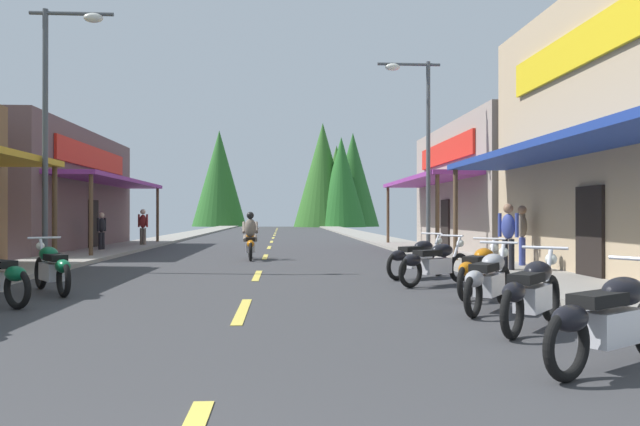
# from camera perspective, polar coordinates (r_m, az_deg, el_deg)

# --- Properties ---
(ground) EXTENTS (10.14, 89.62, 0.10)m
(ground) POSITION_cam_1_polar(r_m,az_deg,el_deg) (31.27, -4.75, -2.98)
(ground) COLOR #38383A
(sidewalk_left) EXTENTS (2.30, 89.62, 0.12)m
(sidewalk_left) POSITION_cam_1_polar(r_m,az_deg,el_deg) (32.00, -15.97, -2.71)
(sidewalk_left) COLOR gray
(sidewalk_left) RESTS_ON ground
(sidewalk_right) EXTENTS (2.30, 89.62, 0.12)m
(sidewalk_right) POSITION_cam_1_polar(r_m,az_deg,el_deg) (31.76, 6.56, -2.74)
(sidewalk_right) COLOR gray
(sidewalk_right) RESTS_ON ground
(centerline_dashes) EXTENTS (0.16, 64.22, 0.01)m
(centerline_dashes) POSITION_cam_1_polar(r_m,az_deg,el_deg) (34.58, -4.64, -2.63)
(centerline_dashes) COLOR #E0C64C
(centerline_dashes) RESTS_ON ground
(storefront_left_far) EXTENTS (9.13, 12.05, 4.97)m
(storefront_left_far) POSITION_cam_1_polar(r_m,az_deg,el_deg) (27.82, -28.29, 1.93)
(storefront_left_far) COLOR brown
(storefront_left_far) RESTS_ON ground
(storefront_right_far) EXTENTS (9.37, 10.72, 5.22)m
(storefront_right_far) POSITION_cam_1_polar(r_m,az_deg,el_deg) (26.22, 20.02, 2.32)
(storefront_right_far) COLOR gray
(storefront_right_far) RESTS_ON ground
(streetlamp_left) EXTENTS (2.11, 0.30, 6.75)m
(streetlamp_left) POSITION_cam_1_polar(r_m,az_deg,el_deg) (16.78, -24.07, 9.71)
(streetlamp_left) COLOR #474C51
(streetlamp_left) RESTS_ON ground
(streetlamp_right) EXTENTS (2.11, 0.30, 6.60)m
(streetlamp_right) POSITION_cam_1_polar(r_m,az_deg,el_deg) (20.14, 9.58, 7.79)
(streetlamp_right) COLOR #474C51
(streetlamp_right) RESTS_ON ground
(motorcycle_parked_right_0) EXTENTS (1.88, 1.20, 1.04)m
(motorcycle_parked_right_0) POSITION_cam_1_polar(r_m,az_deg,el_deg) (6.25, 26.31, -9.07)
(motorcycle_parked_right_0) COLOR black
(motorcycle_parked_right_0) RESTS_ON ground
(motorcycle_parked_right_1) EXTENTS (1.48, 1.68, 1.04)m
(motorcycle_parked_right_1) POSITION_cam_1_polar(r_m,az_deg,el_deg) (7.98, 19.84, -7.15)
(motorcycle_parked_right_1) COLOR black
(motorcycle_parked_right_1) RESTS_ON ground
(motorcycle_parked_right_2) EXTENTS (1.36, 1.78, 1.04)m
(motorcycle_parked_right_2) POSITION_cam_1_polar(r_m,az_deg,el_deg) (9.33, 16.01, -6.15)
(motorcycle_parked_right_2) COLOR black
(motorcycle_parked_right_2) RESTS_ON ground
(motorcycle_parked_right_3) EXTENTS (1.38, 1.76, 1.04)m
(motorcycle_parked_right_3) POSITION_cam_1_polar(r_m,az_deg,el_deg) (10.90, 15.20, -5.30)
(motorcycle_parked_right_3) COLOR black
(motorcycle_parked_right_3) RESTS_ON ground
(motorcycle_parked_right_4) EXTENTS (1.84, 1.27, 1.04)m
(motorcycle_parked_right_4) POSITION_cam_1_polar(r_m,az_deg,el_deg) (12.48, 11.05, -4.65)
(motorcycle_parked_right_4) COLOR black
(motorcycle_parked_right_4) RESTS_ON ground
(motorcycle_parked_right_5) EXTENTS (1.75, 1.39, 1.04)m
(motorcycle_parked_right_5) POSITION_cam_1_polar(r_m,az_deg,el_deg) (13.84, 9.40, -4.22)
(motorcycle_parked_right_5) COLOR black
(motorcycle_parked_right_5) RESTS_ON ground
(motorcycle_parked_left_2) EXTENTS (1.34, 1.79, 1.04)m
(motorcycle_parked_left_2) POSITION_cam_1_polar(r_m,az_deg,el_deg) (12.09, -24.50, -4.78)
(motorcycle_parked_left_2) COLOR black
(motorcycle_parked_left_2) RESTS_ON ground
(rider_cruising_lead) EXTENTS (0.60, 2.14, 1.57)m
(rider_cruising_lead) POSITION_cam_1_polar(r_m,az_deg,el_deg) (19.47, -6.77, -2.58)
(rider_cruising_lead) COLOR black
(rider_cruising_lead) RESTS_ON ground
(pedestrian_by_shop) EXTENTS (0.42, 0.48, 1.74)m
(pedestrian_by_shop) POSITION_cam_1_polar(r_m,az_deg,el_deg) (15.15, 17.75, -1.88)
(pedestrian_by_shop) COLOR black
(pedestrian_by_shop) RESTS_ON ground
(pedestrian_browsing) EXTENTS (0.34, 0.55, 1.57)m
(pedestrian_browsing) POSITION_cam_1_polar(r_m,az_deg,el_deg) (24.54, -20.38, -1.50)
(pedestrian_browsing) COLOR black
(pedestrian_browsing) RESTS_ON ground
(pedestrian_waiting) EXTENTS (0.51, 0.40, 1.73)m
(pedestrian_waiting) POSITION_cam_1_polar(r_m,az_deg,el_deg) (27.94, -16.76, -1.13)
(pedestrian_waiting) COLOR #726659
(pedestrian_waiting) RESTS_ON ground
(pedestrian_strolling) EXTENTS (0.41, 0.50, 1.71)m
(pedestrian_strolling) POSITION_cam_1_polar(r_m,az_deg,el_deg) (16.67, 18.98, -1.79)
(pedestrian_strolling) COLOR #333F8C
(pedestrian_strolling) RESTS_ON ground
(treeline_backdrop) EXTENTS (24.64, 12.25, 13.28)m
(treeline_backdrop) POSITION_cam_1_polar(r_m,az_deg,el_deg) (76.61, -0.98, 3.19)
(treeline_backdrop) COLOR #2F5F23
(treeline_backdrop) RESTS_ON ground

